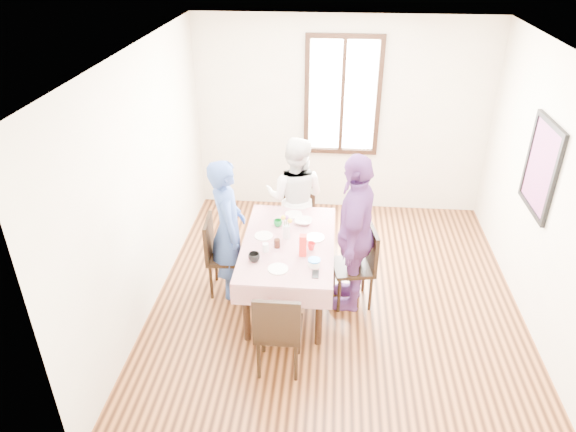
% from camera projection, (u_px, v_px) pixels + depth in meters
% --- Properties ---
extents(ground, '(4.50, 4.50, 0.00)m').
position_uv_depth(ground, '(335.00, 298.00, 5.90)').
color(ground, black).
rests_on(ground, ground).
extents(back_wall, '(4.00, 0.00, 4.00)m').
position_uv_depth(back_wall, '(341.00, 117.00, 7.19)').
color(back_wall, beige).
rests_on(back_wall, ground).
extents(right_wall, '(0.00, 4.50, 4.50)m').
position_uv_depth(right_wall, '(549.00, 199.00, 5.08)').
color(right_wall, beige).
rests_on(right_wall, ground).
extents(window_frame, '(1.02, 0.06, 1.62)m').
position_uv_depth(window_frame, '(343.00, 96.00, 7.02)').
color(window_frame, black).
rests_on(window_frame, back_wall).
extents(window_pane, '(0.90, 0.02, 1.50)m').
position_uv_depth(window_pane, '(343.00, 96.00, 7.03)').
color(window_pane, white).
rests_on(window_pane, back_wall).
extents(art_poster, '(0.04, 0.76, 0.96)m').
position_uv_depth(art_poster, '(542.00, 167.00, 5.24)').
color(art_poster, red).
rests_on(art_poster, right_wall).
extents(dining_table, '(0.83, 1.45, 0.75)m').
position_uv_depth(dining_table, '(288.00, 272.00, 5.70)').
color(dining_table, black).
rests_on(dining_table, ground).
extents(tablecloth, '(0.95, 1.57, 0.01)m').
position_uv_depth(tablecloth, '(288.00, 242.00, 5.51)').
color(tablecloth, '#60000E').
rests_on(tablecloth, dining_table).
extents(chair_left, '(0.44, 0.44, 0.91)m').
position_uv_depth(chair_left, '(227.00, 256.00, 5.83)').
color(chair_left, black).
rests_on(chair_left, ground).
extents(chair_right, '(0.49, 0.49, 0.91)m').
position_uv_depth(chair_right, '(353.00, 267.00, 5.64)').
color(chair_right, black).
rests_on(chair_right, ground).
extents(chair_far, '(0.46, 0.46, 0.91)m').
position_uv_depth(chair_far, '(295.00, 220.00, 6.52)').
color(chair_far, black).
rests_on(chair_far, ground).
extents(chair_near, '(0.42, 0.42, 0.91)m').
position_uv_depth(chair_near, '(279.00, 328.00, 4.79)').
color(chair_near, black).
rests_on(chair_near, ground).
extents(person_left, '(0.53, 0.67, 1.60)m').
position_uv_depth(person_left, '(227.00, 229.00, 5.66)').
color(person_left, '#2D478B').
rests_on(person_left, ground).
extents(person_far, '(0.84, 0.70, 1.54)m').
position_uv_depth(person_far, '(296.00, 198.00, 6.35)').
color(person_far, silver).
rests_on(person_far, ground).
extents(person_right, '(0.59, 1.09, 1.76)m').
position_uv_depth(person_right, '(354.00, 233.00, 5.44)').
color(person_right, '#623375').
rests_on(person_right, ground).
extents(mug_black, '(0.13, 0.13, 0.09)m').
position_uv_depth(mug_black, '(254.00, 257.00, 5.17)').
color(mug_black, black).
rests_on(mug_black, tablecloth).
extents(mug_flag, '(0.10, 0.10, 0.08)m').
position_uv_depth(mug_flag, '(311.00, 246.00, 5.36)').
color(mug_flag, red).
rests_on(mug_flag, tablecloth).
extents(mug_green, '(0.13, 0.13, 0.07)m').
position_uv_depth(mug_green, '(278.00, 223.00, 5.78)').
color(mug_green, '#0C7226').
rests_on(mug_green, tablecloth).
extents(serving_bowl, '(0.20, 0.20, 0.05)m').
position_uv_depth(serving_bowl, '(303.00, 221.00, 5.83)').
color(serving_bowl, white).
rests_on(serving_bowl, tablecloth).
extents(juice_carton, '(0.07, 0.07, 0.23)m').
position_uv_depth(juice_carton, '(303.00, 245.00, 5.23)').
color(juice_carton, red).
rests_on(juice_carton, tablecloth).
extents(butter_tub, '(0.12, 0.12, 0.06)m').
position_uv_depth(butter_tub, '(314.00, 263.00, 5.11)').
color(butter_tub, white).
rests_on(butter_tub, tablecloth).
extents(jam_jar, '(0.07, 0.07, 0.09)m').
position_uv_depth(jam_jar, '(277.00, 243.00, 5.39)').
color(jam_jar, black).
rests_on(jam_jar, tablecloth).
extents(drinking_glass, '(0.06, 0.06, 0.09)m').
position_uv_depth(drinking_glass, '(266.00, 248.00, 5.33)').
color(drinking_glass, silver).
rests_on(drinking_glass, tablecloth).
extents(smartphone, '(0.07, 0.13, 0.01)m').
position_uv_depth(smartphone, '(316.00, 274.00, 4.99)').
color(smartphone, black).
rests_on(smartphone, tablecloth).
extents(flower_vase, '(0.07, 0.07, 0.15)m').
position_uv_depth(flower_vase, '(287.00, 232.00, 5.54)').
color(flower_vase, silver).
rests_on(flower_vase, tablecloth).
extents(plate_left, '(0.20, 0.20, 0.01)m').
position_uv_depth(plate_left, '(264.00, 236.00, 5.60)').
color(plate_left, white).
rests_on(plate_left, tablecloth).
extents(plate_right, '(0.20, 0.20, 0.01)m').
position_uv_depth(plate_right, '(315.00, 238.00, 5.57)').
color(plate_right, white).
rests_on(plate_right, tablecloth).
extents(plate_far, '(0.20, 0.20, 0.01)m').
position_uv_depth(plate_far, '(294.00, 214.00, 6.01)').
color(plate_far, white).
rests_on(plate_far, tablecloth).
extents(plate_near, '(0.20, 0.20, 0.01)m').
position_uv_depth(plate_near, '(278.00, 269.00, 5.07)').
color(plate_near, white).
rests_on(plate_near, tablecloth).
extents(butter_lid, '(0.12, 0.12, 0.01)m').
position_uv_depth(butter_lid, '(314.00, 260.00, 5.09)').
color(butter_lid, blue).
rests_on(butter_lid, butter_tub).
extents(flower_bunch, '(0.09, 0.09, 0.10)m').
position_uv_depth(flower_bunch, '(287.00, 221.00, 5.48)').
color(flower_bunch, yellow).
rests_on(flower_bunch, flower_vase).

